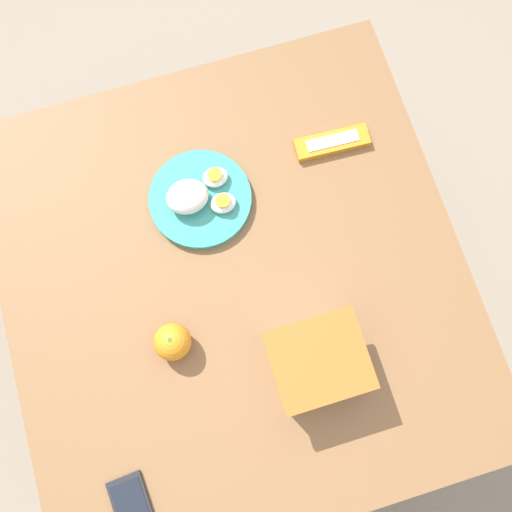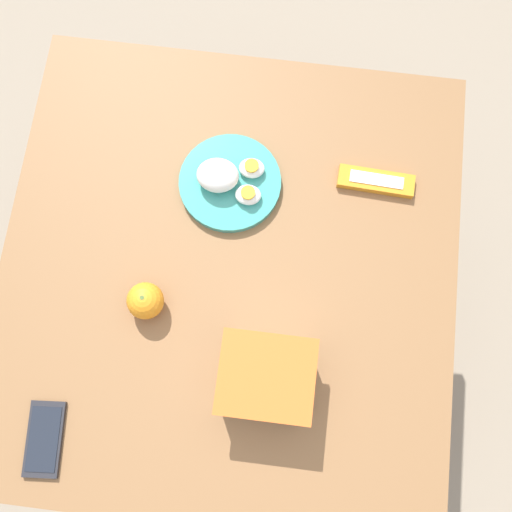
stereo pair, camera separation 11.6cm
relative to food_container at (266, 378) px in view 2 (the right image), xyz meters
name	(u,v)px [view 2 (the right image)]	position (x,y,z in m)	size (l,w,h in m)	color
ground_plane	(239,322)	(0.10, -0.20, -0.82)	(10.00, 10.00, 0.00)	gray
table	(231,283)	(0.10, -0.20, -0.18)	(0.90, 0.96, 0.77)	brown
food_container	(266,378)	(0.00, 0.00, 0.00)	(0.17, 0.15, 0.10)	white
orange_fruit	(145,301)	(0.24, -0.11, -0.01)	(0.07, 0.07, 0.07)	orange
rice_plate	(229,181)	(0.12, -0.38, -0.03)	(0.21, 0.21, 0.07)	teal
candy_bar	(376,181)	(-0.18, -0.42, -0.04)	(0.16, 0.05, 0.02)	orange
cell_phone	(44,439)	(0.39, 0.16, -0.04)	(0.07, 0.14, 0.01)	#232328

